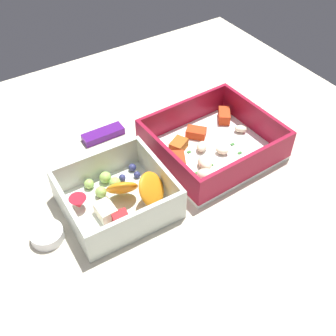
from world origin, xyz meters
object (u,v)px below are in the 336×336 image
(candy_bar, at_px, (103,134))
(pasta_container, at_px, (211,145))
(paper_cup_liner, at_px, (47,235))
(fruit_bowl, at_px, (118,197))

(candy_bar, bearing_deg, pasta_container, -45.01)
(pasta_container, relative_size, paper_cup_liner, 4.36)
(pasta_container, relative_size, fruit_bowl, 1.28)
(candy_bar, height_order, paper_cup_liner, paper_cup_liner)
(pasta_container, xyz_separation_m, candy_bar, (-0.13, 0.13, -0.01))
(pasta_container, distance_m, fruit_bowl, 0.18)
(fruit_bowl, distance_m, paper_cup_liner, 0.11)
(pasta_container, height_order, fruit_bowl, fruit_bowl)
(fruit_bowl, xyz_separation_m, candy_bar, (0.05, 0.15, -0.01))
(paper_cup_liner, bearing_deg, fruit_bowl, -0.44)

